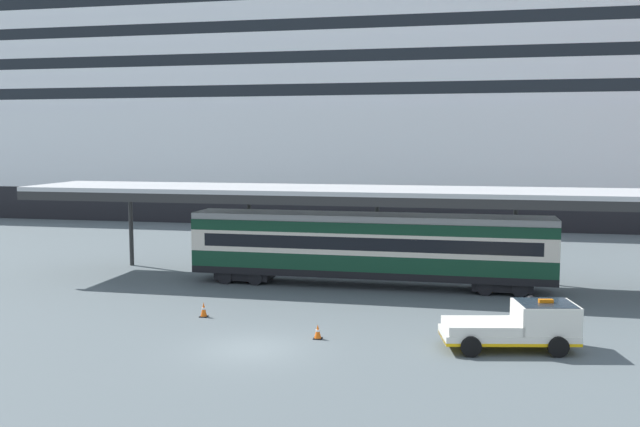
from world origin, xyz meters
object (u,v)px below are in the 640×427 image
object	(u,v)px
service_truck	(521,325)
traffic_cone_near	(318,332)
cruise_ship	(300,115)
train_carriage	(369,246)
traffic_cone_mid	(204,310)
quay_bollard	(531,305)

from	to	relation	value
service_truck	traffic_cone_near	xyz separation A→B (m)	(-8.18, -0.27, -0.69)
cruise_ship	train_carriage	bearing A→B (deg)	-70.99
traffic_cone_near	train_carriage	bearing A→B (deg)	86.76
service_truck	traffic_cone_mid	distance (m)	14.34
train_carriage	service_truck	bearing A→B (deg)	-54.54
traffic_cone_near	traffic_cone_mid	world-z (taller)	traffic_cone_mid
quay_bollard	traffic_cone_near	bearing A→B (deg)	-146.79
traffic_cone_mid	cruise_ship	bearing A→B (deg)	98.33
traffic_cone_near	quay_bollard	bearing A→B (deg)	33.21
train_carriage	cruise_ship	bearing A→B (deg)	109.01
cruise_ship	traffic_cone_near	world-z (taller)	cruise_ship
train_carriage	quay_bollard	bearing A→B (deg)	-30.72
cruise_ship	traffic_cone_near	xyz separation A→B (m)	(13.03, -50.50, -10.87)
cruise_ship	quay_bollard	xyz separation A→B (m)	(22.05, -44.61, -10.65)
traffic_cone_mid	traffic_cone_near	bearing A→B (deg)	-21.91
train_carriage	traffic_cone_near	bearing A→B (deg)	-93.24
cruise_ship	traffic_cone_mid	bearing A→B (deg)	-81.67
service_truck	traffic_cone_mid	world-z (taller)	service_truck
service_truck	traffic_cone_near	world-z (taller)	service_truck
traffic_cone_near	service_truck	bearing A→B (deg)	1.92
traffic_cone_mid	quay_bollard	size ratio (longest dim) A/B	0.73
train_carriage	traffic_cone_mid	bearing A→B (deg)	-127.94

